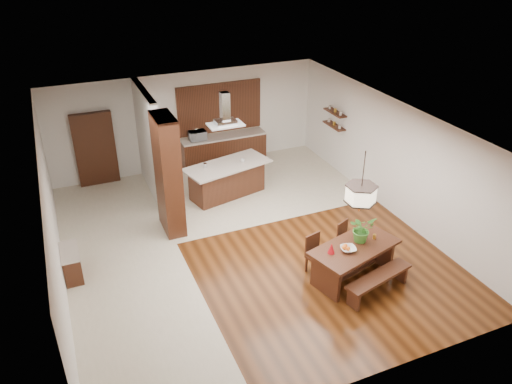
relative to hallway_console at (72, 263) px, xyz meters
name	(u,v)px	position (x,y,z in m)	size (l,w,h in m)	color
room_shell	(243,161)	(3.81, -0.20, 1.75)	(9.00, 9.04, 2.92)	#3C1D0A
tile_hallway	(126,269)	(1.06, -0.20, -0.31)	(2.50, 9.00, 0.01)	beige
tile_kitchen	(252,186)	(5.06, 2.30, -0.31)	(5.50, 4.00, 0.01)	beige
soffit_band	(243,126)	(3.81, -0.20, 2.57)	(8.00, 9.00, 0.02)	#3E1B0F
partition_pier	(168,175)	(2.41, 1.00, 1.14)	(0.45, 1.00, 2.90)	black
partition_stub	(149,143)	(2.41, 3.10, 1.14)	(0.18, 2.40, 2.90)	silver
hallway_console	(72,263)	(0.00, 0.00, 0.00)	(0.37, 0.88, 0.63)	black
hallway_doorway	(95,149)	(1.11, 4.20, 0.74)	(1.10, 0.20, 2.10)	black
rear_counter	(224,150)	(4.81, 4.00, 0.16)	(2.60, 0.62, 0.95)	black
kitchen_window	(219,107)	(4.81, 4.26, 1.44)	(2.60, 0.08, 1.50)	olive
shelf_lower	(334,126)	(7.68, 2.40, 1.08)	(0.26, 0.90, 0.04)	black
shelf_upper	(335,113)	(7.68, 2.40, 1.49)	(0.26, 0.90, 0.04)	black
dining_table	(354,254)	(5.40, -2.33, 0.26)	(2.06, 1.41, 0.78)	black
dining_bench	(378,284)	(5.58, -2.99, -0.09)	(1.60, 0.35, 0.45)	black
dining_chair_left	(318,255)	(4.79, -1.91, 0.13)	(0.39, 0.39, 0.88)	black
dining_chair_right	(348,240)	(5.70, -1.65, 0.11)	(0.37, 0.37, 0.85)	black
pendant_lantern	(362,183)	(5.40, -2.33, 1.93)	(0.64, 0.64, 1.31)	beige
foliage_plant	(362,229)	(5.61, -2.20, 0.75)	(0.52, 0.45, 0.57)	#3C7D29
fruit_bowl	(348,249)	(5.19, -2.41, 0.51)	(0.31, 0.31, 0.08)	#B8AFA1
napkin_cone	(331,248)	(4.83, -2.35, 0.58)	(0.14, 0.14, 0.23)	#B20C14
gold_ornament	(374,237)	(5.92, -2.25, 0.52)	(0.07, 0.07, 0.10)	gold
kitchen_island	(227,179)	(4.23, 2.08, 0.17)	(2.45, 1.50, 0.94)	black
range_hood	(225,109)	(4.23, 2.08, 2.15)	(0.90, 0.55, 0.87)	silver
island_cup	(243,161)	(4.66, 2.02, 0.67)	(0.11, 0.11, 0.09)	silver
microwave	(197,136)	(4.00, 3.97, 0.77)	(0.50, 0.34, 0.27)	silver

